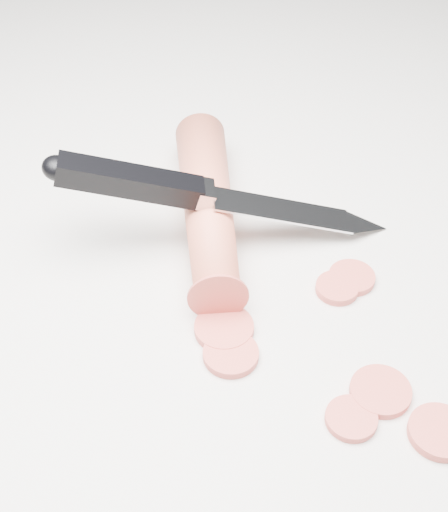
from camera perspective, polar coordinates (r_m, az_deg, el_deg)
ground at (r=0.50m, az=4.35°, el=-4.55°), size 2.40×2.40×0.00m
carrot at (r=0.55m, az=-1.30°, el=4.07°), size 0.13×0.18×0.04m
carrot_slice_0 at (r=0.47m, az=0.55°, el=-7.86°), size 0.04×0.04×0.01m
carrot_slice_1 at (r=0.46m, az=12.41°, el=-10.52°), size 0.04×0.04×0.01m
carrot_slice_2 at (r=0.51m, az=9.04°, el=-2.55°), size 0.03×0.03×0.01m
carrot_slice_3 at (r=0.45m, az=10.14°, el=-12.68°), size 0.03×0.03×0.01m
carrot_slice_4 at (r=0.52m, az=10.18°, el=-1.71°), size 0.03×0.03×0.01m
carrot_slice_5 at (r=0.48m, az=0.01°, el=-5.80°), size 0.04×0.04×0.01m
carrot_slice_6 at (r=0.45m, az=16.88°, el=-13.33°), size 0.04×0.04×0.01m
kitchen_knife at (r=0.52m, az=0.05°, el=4.99°), size 0.24×0.15×0.08m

